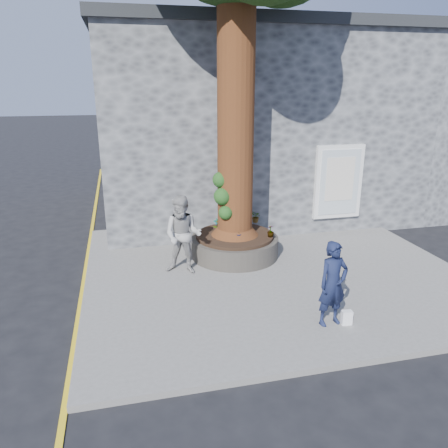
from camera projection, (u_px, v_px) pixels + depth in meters
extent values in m
plane|color=black|center=(223.00, 296.00, 9.69)|extent=(120.00, 120.00, 0.00)
cube|color=slate|center=(272.00, 270.00, 10.93)|extent=(9.00, 8.00, 0.12)
cube|color=yellow|center=(83.00, 291.00, 9.94)|extent=(0.10, 30.00, 0.01)
cube|color=#454649|center=(244.00, 126.00, 15.98)|extent=(10.00, 8.00, 6.00)
cube|color=black|center=(245.00, 33.00, 15.01)|extent=(10.30, 8.30, 0.30)
cube|color=white|center=(338.00, 182.00, 13.02)|extent=(1.50, 0.12, 2.20)
cube|color=silver|center=(339.00, 182.00, 12.97)|extent=(1.25, 0.04, 1.95)
cube|color=silver|center=(340.00, 179.00, 12.92)|extent=(0.90, 0.02, 1.30)
cube|color=#454649|center=(433.00, 122.00, 17.75)|extent=(6.00, 8.00, 6.00)
cylinder|color=black|center=(235.00, 246.00, 11.60)|extent=(2.30, 2.30, 0.52)
cylinder|color=black|center=(235.00, 236.00, 11.51)|extent=(2.04, 2.04, 0.08)
cylinder|color=#451F11|center=(236.00, 85.00, 10.34)|extent=(0.90, 0.90, 7.50)
cone|color=#451F11|center=(235.00, 222.00, 11.39)|extent=(1.24, 1.24, 0.70)
sphere|color=#184416|center=(222.00, 196.00, 10.89)|extent=(0.44, 0.44, 0.44)
sphere|color=#184416|center=(226.00, 213.00, 10.93)|extent=(0.36, 0.36, 0.36)
sphere|color=#184416|center=(221.00, 180.00, 10.87)|extent=(0.40, 0.40, 0.40)
imported|color=#151C3A|center=(333.00, 284.00, 8.14)|extent=(0.66, 0.48, 1.66)
imported|color=#A19E9A|center=(183.00, 235.00, 10.36)|extent=(1.14, 1.03, 1.91)
cube|color=white|center=(347.00, 318.00, 8.31)|extent=(0.21, 0.14, 0.28)
imported|color=gray|center=(217.00, 226.00, 11.54)|extent=(0.23, 0.17, 0.39)
imported|color=gray|center=(238.00, 233.00, 11.05)|extent=(0.27, 0.27, 0.36)
imported|color=gray|center=(271.00, 231.00, 11.26)|extent=(0.22, 0.22, 0.31)
imported|color=gray|center=(256.00, 217.00, 12.42)|extent=(0.35, 0.37, 0.34)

